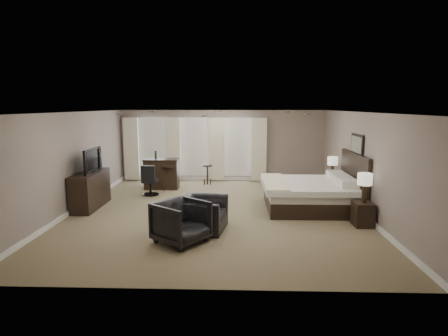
{
  "coord_description": "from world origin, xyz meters",
  "views": [
    {
      "loc": [
        0.54,
        -9.54,
        2.76
      ],
      "look_at": [
        0.2,
        0.4,
        1.1
      ],
      "focal_mm": 30.0,
      "sensor_mm": 36.0,
      "label": 1
    }
  ],
  "objects_px": {
    "dresser": "(90,190)",
    "bar_counter": "(162,174)",
    "lamp_far": "(332,167)",
    "bed": "(312,181)",
    "lamp_near": "(364,188)",
    "bar_stool_left": "(168,178)",
    "tv": "(89,170)",
    "bar_stool_right": "(207,175)",
    "armchair_near": "(202,208)",
    "nightstand_near": "(363,214)",
    "desk_chair": "(150,180)",
    "armchair_far": "(181,220)",
    "nightstand_far": "(331,187)"
  },
  "relations": [
    {
      "from": "armchair_near",
      "to": "nightstand_near",
      "type": "bearing_deg",
      "value": -74.35
    },
    {
      "from": "bar_counter",
      "to": "bar_stool_right",
      "type": "bearing_deg",
      "value": 25.3
    },
    {
      "from": "dresser",
      "to": "armchair_near",
      "type": "distance_m",
      "value": 3.67
    },
    {
      "from": "nightstand_near",
      "to": "nightstand_far",
      "type": "relative_size",
      "value": 0.95
    },
    {
      "from": "nightstand_near",
      "to": "lamp_far",
      "type": "distance_m",
      "value": 2.97
    },
    {
      "from": "lamp_near",
      "to": "nightstand_near",
      "type": "bearing_deg",
      "value": 0.0
    },
    {
      "from": "lamp_far",
      "to": "desk_chair",
      "type": "xyz_separation_m",
      "value": [
        -5.61,
        -0.08,
        -0.42
      ]
    },
    {
      "from": "armchair_near",
      "to": "bar_stool_right",
      "type": "height_order",
      "value": "armchair_near"
    },
    {
      "from": "lamp_near",
      "to": "bar_stool_left",
      "type": "bearing_deg",
      "value": 145.58
    },
    {
      "from": "nightstand_near",
      "to": "desk_chair",
      "type": "bearing_deg",
      "value": 153.3
    },
    {
      "from": "bar_counter",
      "to": "lamp_far",
      "type": "bearing_deg",
      "value": -9.43
    },
    {
      "from": "lamp_near",
      "to": "dresser",
      "type": "distance_m",
      "value": 7.06
    },
    {
      "from": "bed",
      "to": "bar_counter",
      "type": "relative_size",
      "value": 2.06
    },
    {
      "from": "dresser",
      "to": "bar_stool_right",
      "type": "height_order",
      "value": "dresser"
    },
    {
      "from": "dresser",
      "to": "armchair_far",
      "type": "relative_size",
      "value": 1.77
    },
    {
      "from": "armchair_far",
      "to": "bar_counter",
      "type": "relative_size",
      "value": 0.82
    },
    {
      "from": "tv",
      "to": "bar_stool_right",
      "type": "height_order",
      "value": "tv"
    },
    {
      "from": "lamp_far",
      "to": "bed",
      "type": "bearing_deg",
      "value": -121.54
    },
    {
      "from": "lamp_far",
      "to": "bar_stool_left",
      "type": "relative_size",
      "value": 0.77
    },
    {
      "from": "bed",
      "to": "armchair_near",
      "type": "height_order",
      "value": "bed"
    },
    {
      "from": "lamp_near",
      "to": "armchair_near",
      "type": "height_order",
      "value": "lamp_near"
    },
    {
      "from": "desk_chair",
      "to": "dresser",
      "type": "bearing_deg",
      "value": 51.9
    },
    {
      "from": "bed",
      "to": "dresser",
      "type": "distance_m",
      "value": 6.04
    },
    {
      "from": "bed",
      "to": "lamp_near",
      "type": "relative_size",
      "value": 3.5
    },
    {
      "from": "nightstand_far",
      "to": "lamp_far",
      "type": "relative_size",
      "value": 0.91
    },
    {
      "from": "bar_counter",
      "to": "desk_chair",
      "type": "relative_size",
      "value": 1.2
    },
    {
      "from": "nightstand_near",
      "to": "tv",
      "type": "bearing_deg",
      "value": 168.93
    },
    {
      "from": "nightstand_far",
      "to": "lamp_far",
      "type": "bearing_deg",
      "value": 0.0
    },
    {
      "from": "tv",
      "to": "bar_stool_left",
      "type": "bearing_deg",
      "value": -38.29
    },
    {
      "from": "nightstand_near",
      "to": "armchair_near",
      "type": "xyz_separation_m",
      "value": [
        -3.69,
        -0.39,
        0.21
      ]
    },
    {
      "from": "bed",
      "to": "nightstand_near",
      "type": "distance_m",
      "value": 1.77
    },
    {
      "from": "lamp_far",
      "to": "bar_stool_right",
      "type": "height_order",
      "value": "lamp_far"
    },
    {
      "from": "bed",
      "to": "desk_chair",
      "type": "bearing_deg",
      "value": 163.8
    },
    {
      "from": "nightstand_far",
      "to": "lamp_near",
      "type": "bearing_deg",
      "value": -90.0
    },
    {
      "from": "lamp_far",
      "to": "lamp_near",
      "type": "bearing_deg",
      "value": -90.0
    },
    {
      "from": "nightstand_far",
      "to": "bar_stool_right",
      "type": "xyz_separation_m",
      "value": [
        -3.96,
        1.61,
        0.06
      ]
    },
    {
      "from": "lamp_near",
      "to": "armchair_far",
      "type": "distance_m",
      "value": 4.25
    },
    {
      "from": "tv",
      "to": "bar_counter",
      "type": "distance_m",
      "value": 2.91
    },
    {
      "from": "nightstand_near",
      "to": "armchair_near",
      "type": "bearing_deg",
      "value": -173.96
    },
    {
      "from": "tv",
      "to": "bar_stool_left",
      "type": "relative_size",
      "value": 1.37
    },
    {
      "from": "dresser",
      "to": "bar_counter",
      "type": "xyz_separation_m",
      "value": [
        1.48,
        2.45,
        0.02
      ]
    },
    {
      "from": "armchair_far",
      "to": "bar_stool_right",
      "type": "xyz_separation_m",
      "value": [
        0.08,
        5.72,
        -0.12
      ]
    },
    {
      "from": "nightstand_near",
      "to": "armchair_near",
      "type": "relative_size",
      "value": 0.5
    },
    {
      "from": "armchair_far",
      "to": "desk_chair",
      "type": "bearing_deg",
      "value": 58.84
    },
    {
      "from": "bed",
      "to": "nightstand_near",
      "type": "relative_size",
      "value": 4.29
    },
    {
      "from": "bed",
      "to": "bar_stool_right",
      "type": "xyz_separation_m",
      "value": [
        -3.07,
        3.06,
        -0.41
      ]
    },
    {
      "from": "bar_counter",
      "to": "bar_stool_right",
      "type": "xyz_separation_m",
      "value": [
        1.48,
        0.7,
        -0.15
      ]
    },
    {
      "from": "nightstand_near",
      "to": "dresser",
      "type": "bearing_deg",
      "value": 168.93
    },
    {
      "from": "lamp_near",
      "to": "dresser",
      "type": "relative_size",
      "value": 0.41
    },
    {
      "from": "bed",
      "to": "armchair_near",
      "type": "xyz_separation_m",
      "value": [
        -2.8,
        -1.84,
        -0.27
      ]
    }
  ]
}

